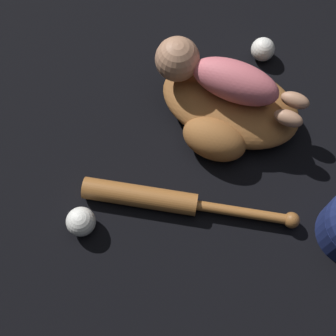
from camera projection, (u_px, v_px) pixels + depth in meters
ground_plane at (238, 117)px, 1.24m from camera, size 6.00×6.00×0.00m
baseball_glove at (228, 109)px, 1.19m from camera, size 0.42×0.35×0.10m
baby_figure at (217, 75)px, 1.11m from camera, size 0.38×0.20×0.11m
baseball_bat at (162, 200)px, 1.12m from camera, size 0.52×0.08×0.05m
baseball at (81, 222)px, 1.09m from camera, size 0.07×0.07×0.07m
baseball_spare at (263, 49)px, 1.29m from camera, size 0.07×0.07×0.07m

